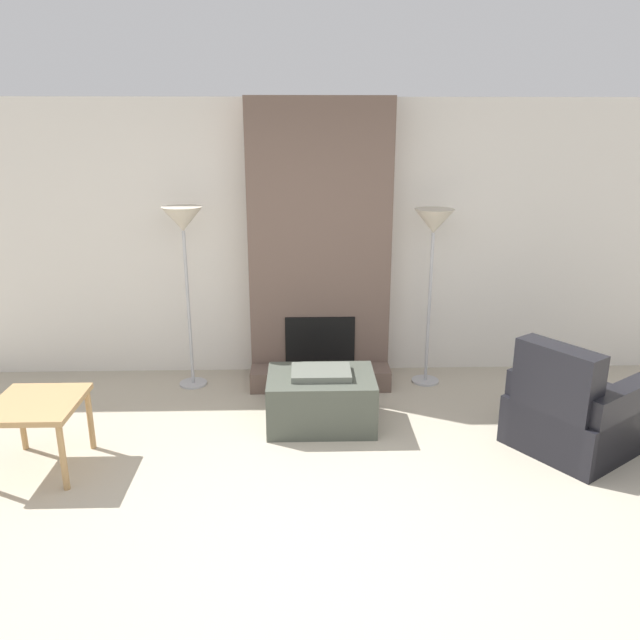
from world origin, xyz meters
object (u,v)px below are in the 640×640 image
Objects in this scene: ottoman at (321,399)px; armchair at (574,414)px; floor_lamp_right at (433,232)px; floor_lamp_left at (183,230)px; side_table at (37,411)px.

ottoman is 1.95m from armchair.
ottoman is at bearing -140.35° from floor_lamp_right.
floor_lamp_left reaches higher than floor_lamp_right.
floor_lamp_left is at bearing 61.17° from side_table.
floor_lamp_left reaches higher than ottoman.
floor_lamp_left is 1.02× the size of floor_lamp_right.
armchair reaches higher than ottoman.
armchair reaches higher than side_table.
floor_lamp_right reaches higher than armchair.
armchair is 1.95m from floor_lamp_right.
ottoman is 1.35× the size of side_table.
side_table is 0.39× the size of floor_lamp_right.
floor_lamp_right is (2.22, 0.00, -0.03)m from floor_lamp_left.
ottoman is 1.93m from floor_lamp_left.
armchair is 3.92m from side_table.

